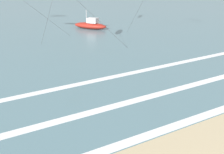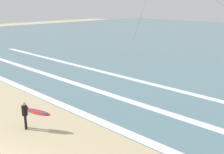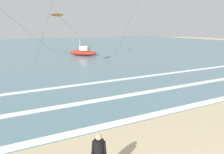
% 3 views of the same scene
% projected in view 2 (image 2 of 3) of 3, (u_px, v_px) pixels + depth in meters
% --- Properties ---
extents(wave_foam_shoreline, '(37.27, 0.67, 0.01)m').
position_uv_depth(wave_foam_shoreline, '(122.00, 131.00, 14.68)').
color(wave_foam_shoreline, white).
rests_on(wave_foam_shoreline, ocean_surface).
extents(wave_foam_mid_break, '(59.88, 0.68, 0.01)m').
position_uv_depth(wave_foam_mid_break, '(163.00, 112.00, 17.21)').
color(wave_foam_mid_break, white).
rests_on(wave_foam_mid_break, ocean_surface).
extents(wave_foam_outer_break, '(58.86, 0.66, 0.01)m').
position_uv_depth(wave_foam_outer_break, '(178.00, 91.00, 21.38)').
color(wave_foam_outer_break, white).
rests_on(wave_foam_outer_break, ocean_surface).
extents(surfer_mid_group, '(0.48, 0.34, 1.60)m').
position_uv_depth(surfer_mid_group, '(25.00, 113.00, 14.74)').
color(surfer_mid_group, black).
rests_on(surfer_mid_group, ground).
extents(surfboard_left_pile, '(2.18, 1.15, 0.25)m').
position_uv_depth(surfboard_left_pile, '(37.00, 112.00, 17.20)').
color(surfboard_left_pile, red).
rests_on(surfboard_left_pile, ground).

